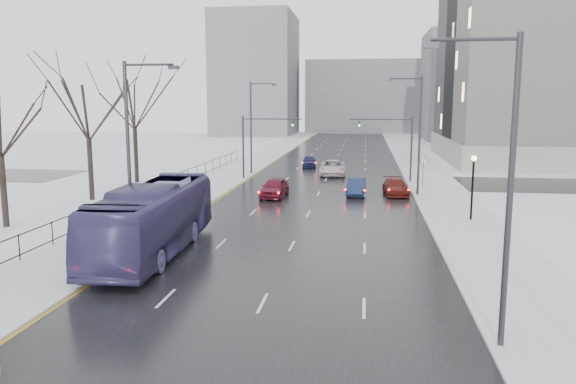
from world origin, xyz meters
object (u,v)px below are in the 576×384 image
at_px(tree_park_d, 92,201).
at_px(mast_signal_right, 400,141).
at_px(tree_park_c, 7,228).
at_px(sedan_right_cross, 333,168).
at_px(no_uturn_sign, 423,164).
at_px(tree_park_e, 137,183).
at_px(streetlight_l_far, 253,123).
at_px(streetlight_r_near, 503,178).
at_px(sedan_right_far, 396,187).
at_px(sedan_center_far, 309,161).
at_px(sedan_right_near, 356,187).
at_px(streetlight_l_near, 132,147).
at_px(bus, 154,219).
at_px(streetlight_r_mid, 417,130).
at_px(mast_signal_left, 253,140).
at_px(lamppost_r_mid, 473,178).
at_px(sedan_center_near, 275,188).

relative_size(tree_park_d, mast_signal_right, 1.92).
height_order(tree_park_c, sedan_right_cross, tree_park_c).
xyz_separation_m(no_uturn_sign, sedan_right_cross, (-8.70, 8.34, -1.44)).
bearing_deg(tree_park_e, streetlight_l_far, 38.57).
relative_size(tree_park_c, streetlight_l_far, 1.15).
distance_m(streetlight_r_near, no_uturn_sign, 34.18).
height_order(tree_park_c, streetlight_l_far, streetlight_l_far).
height_order(sedan_right_cross, sedan_right_far, sedan_right_cross).
bearing_deg(sedan_center_far, sedan_right_near, -78.89).
distance_m(sedan_right_near, sedan_center_far, 20.83).
relative_size(streetlight_l_far, no_uturn_sign, 3.70).
bearing_deg(no_uturn_sign, tree_park_e, 180.00).
bearing_deg(mast_signal_right, streetlight_l_near, -118.96).
relative_size(bus, sedan_right_far, 2.80).
relative_size(streetlight_r_mid, sedan_right_far, 2.12).
bearing_deg(sedan_right_far, mast_signal_right, 79.83).
distance_m(tree_park_c, no_uturn_sign, 34.24).
distance_m(tree_park_d, mast_signal_left, 17.96).
height_order(lamppost_r_mid, sedan_center_far, lamppost_r_mid).
xyz_separation_m(bus, sedan_center_far, (4.20, 39.90, -1.14)).
relative_size(tree_park_d, streetlight_l_near, 1.25).
bearing_deg(bus, streetlight_r_near, -34.85).
relative_size(streetlight_r_mid, sedan_center_far, 2.45).
height_order(mast_signal_right, sedan_center_near, mast_signal_right).
distance_m(streetlight_r_near, sedan_right_near, 30.39).
bearing_deg(sedan_right_far, mast_signal_left, 146.01).
height_order(tree_park_c, sedan_center_far, tree_park_c).
relative_size(tree_park_e, no_uturn_sign, 5.00).
height_order(sedan_right_cross, sedan_center_far, sedan_right_cross).
relative_size(sedan_right_near, sedan_right_cross, 0.73).
bearing_deg(streetlight_r_near, sedan_right_near, 99.43).
bearing_deg(streetlight_r_mid, streetlight_l_far, 143.70).
bearing_deg(streetlight_r_mid, tree_park_e, 171.37).
bearing_deg(no_uturn_sign, sedan_center_far, 127.71).
bearing_deg(sedan_right_far, streetlight_l_near, -130.79).
relative_size(lamppost_r_mid, mast_signal_right, 0.66).
xyz_separation_m(streetlight_l_far, bus, (1.17, -32.38, -3.74)).
xyz_separation_m(lamppost_r_mid, sedan_right_far, (-4.43, 10.19, -2.22)).
bearing_deg(streetlight_l_near, streetlight_r_near, -31.48).
height_order(tree_park_c, mast_signal_left, mast_signal_left).
bearing_deg(tree_park_e, sedan_right_near, -11.62).
height_order(tree_park_c, tree_park_e, tree_park_e).
bearing_deg(streetlight_r_near, streetlight_l_far, 111.25).
distance_m(streetlight_l_far, sedan_center_near, 15.83).
relative_size(streetlight_r_near, sedan_center_near, 2.12).
height_order(tree_park_d, mast_signal_left, mast_signal_left).
xyz_separation_m(streetlight_l_near, bus, (1.17, -0.38, -3.74)).
distance_m(mast_signal_right, sedan_center_near, 15.33).
bearing_deg(mast_signal_right, lamppost_r_mid, -78.46).
xyz_separation_m(tree_park_e, lamppost_r_mid, (29.20, -14.00, 2.94)).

